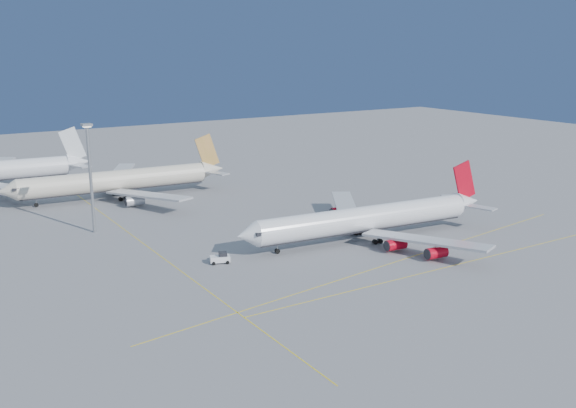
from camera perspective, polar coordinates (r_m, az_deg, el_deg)
The scene contains 6 objects.
ground at distance 139.90m, azimuth 7.89°, elevation -4.45°, with size 500.00×500.00×0.00m, color slate.
taxiway_lines at distance 136.29m, azimuth 1.40°, elevation -4.81°, with size 118.86×140.00×0.02m.
airliner_virgin at distance 149.28m, azimuth 7.29°, elevation -1.29°, with size 66.08×59.12×16.29m.
airliner_etihad at distance 194.92m, azimuth -14.72°, elevation 2.05°, with size 66.11×60.98×17.25m.
pushback_tug at distance 133.58m, azimuth -6.02°, elevation -4.80°, with size 4.52×3.54×2.29m.
light_mast at distance 158.06m, azimuth -17.19°, elevation 2.97°, with size 2.26×2.26×26.19m.
Camera 1 is at (-86.17, -101.19, 43.68)m, focal length 40.00 mm.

